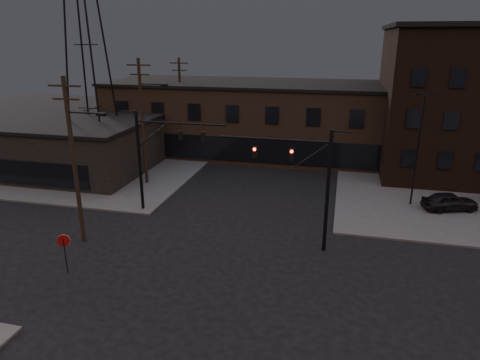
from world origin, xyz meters
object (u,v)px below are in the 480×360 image
parked_car_lot_a (450,201)px  traffic_signal_far (154,150)px  stop_sign (64,245)px  car_crossing (325,155)px  traffic_signal_near (310,177)px

parked_car_lot_a → traffic_signal_far: bearing=85.5°
stop_sign → car_crossing: size_ratio=0.54×
traffic_signal_far → stop_sign: traffic_signal_far is taller
traffic_signal_near → traffic_signal_far: bearing=163.8°
traffic_signal_near → car_crossing: bearing=89.6°
traffic_signal_far → car_crossing: (12.22, 17.59, -4.26)m
stop_sign → traffic_signal_far: bearing=82.7°
stop_sign → traffic_signal_near: bearing=25.9°
traffic_signal_far → car_crossing: traffic_signal_far is taller
stop_sign → parked_car_lot_a: bearing=32.9°
stop_sign → car_crossing: (13.50, 27.58, -1.09)m
traffic_signal_near → traffic_signal_far: same height
traffic_signal_near → parked_car_lot_a: 14.32m
car_crossing → traffic_signal_near: bearing=-94.4°
traffic_signal_near → traffic_signal_far: size_ratio=1.00×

